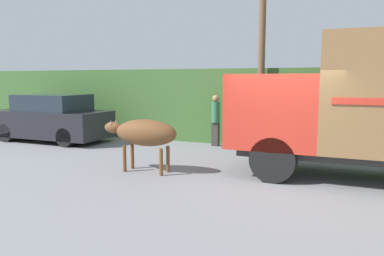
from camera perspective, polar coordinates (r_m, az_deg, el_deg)
name	(u,v)px	position (r m, az deg, el deg)	size (l,w,h in m)	color
ground_plane	(281,181)	(8.88, 13.42, -7.89)	(60.00, 60.00, 0.00)	gray
hillside_embankment	(313,103)	(15.90, 17.95, 3.58)	(32.00, 6.37, 2.69)	#426B33
brown_cow	(144,133)	(9.39, -7.32, -0.78)	(2.04, 0.66, 1.33)	brown
parked_suv	(51,119)	(15.02, -20.66, 1.33)	(4.48, 1.89, 1.76)	#232328
pedestrian_on_hill	(216,117)	(13.00, 3.62, 1.64)	(0.31, 0.31, 1.77)	#38332D
utility_pole	(262,47)	(12.70, 10.58, 12.03)	(0.90, 0.23, 6.50)	brown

